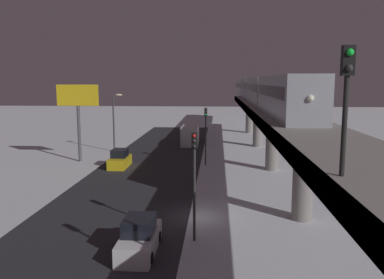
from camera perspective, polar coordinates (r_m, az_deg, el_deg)
ground_plane at (r=27.95m, az=0.26°, el=-11.03°), size 240.00×240.00×0.00m
avenue_asphalt at (r=28.87m, az=-11.55°, el=-10.55°), size 11.00×106.56×0.01m
elevated_railway at (r=27.19m, az=15.71°, el=0.04°), size 5.00×106.56×6.36m
subway_train at (r=62.47m, az=9.08°, el=7.22°), size 2.94×74.07×3.40m
rail_signal at (r=12.96m, az=21.31°, el=6.88°), size 0.36×0.41×4.00m
sedan_white at (r=22.53m, az=-7.55°, el=-13.88°), size 1.91×4.55×1.97m
sedan_yellow at (r=43.97m, az=-10.33°, el=-2.89°), size 1.80×4.06×1.97m
box_truck at (r=58.84m, az=-0.22°, el=0.63°), size 2.40×7.40×2.80m
traffic_light_near at (r=22.82m, az=0.34°, el=-4.52°), size 0.32×0.44×6.40m
traffic_light_mid at (r=43.70m, az=1.98°, el=1.69°), size 0.32×0.44×6.40m
commercial_billboard at (r=47.47m, az=-16.06°, el=5.09°), size 4.80×0.36×8.90m
street_lamp_far at (r=53.25m, az=-10.98°, el=3.41°), size 1.35×0.44×7.65m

